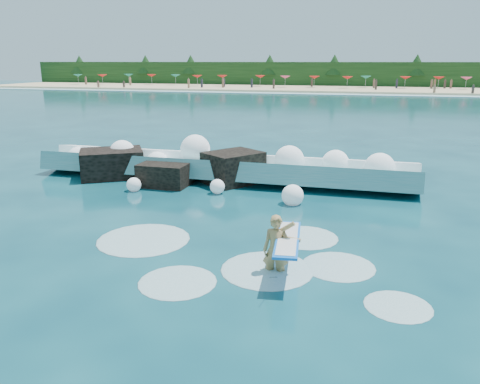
{
  "coord_description": "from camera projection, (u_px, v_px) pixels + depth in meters",
  "views": [
    {
      "loc": [
        5.2,
        -11.66,
        5.17
      ],
      "look_at": [
        1.5,
        2.0,
        1.2
      ],
      "focal_mm": 35.0,
      "sensor_mm": 36.0,
      "label": 1
    }
  ],
  "objects": [
    {
      "name": "ground",
      "position": [
        172.0,
        246.0,
        13.54
      ],
      "size": [
        200.0,
        200.0,
        0.0
      ],
      "primitive_type": "plane",
      "color": "#083240",
      "rests_on": "ground"
    },
    {
      "name": "beach",
      "position": [
        340.0,
        89.0,
        85.98
      ],
      "size": [
        140.0,
        20.0,
        0.4
      ],
      "primitive_type": "cube",
      "color": "tan",
      "rests_on": "ground"
    },
    {
      "name": "wet_band",
      "position": [
        336.0,
        94.0,
        75.8
      ],
      "size": [
        140.0,
        5.0,
        0.08
      ],
      "primitive_type": "cube",
      "color": "silver",
      "rests_on": "ground"
    },
    {
      "name": "treeline",
      "position": [
        344.0,
        75.0,
        94.65
      ],
      "size": [
        140.0,
        4.0,
        5.0
      ],
      "primitive_type": "cube",
      "color": "black",
      "rests_on": "ground"
    },
    {
      "name": "breaking_wave",
      "position": [
        221.0,
        168.0,
        21.06
      ],
      "size": [
        16.92,
        2.68,
        1.46
      ],
      "color": "teal",
      "rests_on": "ground"
    },
    {
      "name": "rock_cluster",
      "position": [
        165.0,
        169.0,
        20.89
      ],
      "size": [
        8.81,
        3.48,
        1.6
      ],
      "color": "black",
      "rests_on": "ground"
    },
    {
      "name": "surfer_with_board",
      "position": [
        279.0,
        248.0,
        11.68
      ],
      "size": [
        1.04,
        2.97,
        1.82
      ],
      "color": "#A2804B",
      "rests_on": "ground"
    },
    {
      "name": "wave_spray",
      "position": [
        233.0,
        161.0,
        20.56
      ],
      "size": [
        14.94,
        4.26,
        2.03
      ],
      "color": "white",
      "rests_on": "ground"
    },
    {
      "name": "surf_foam",
      "position": [
        230.0,
        256.0,
        12.88
      ],
      "size": [
        9.32,
        5.78,
        0.14
      ],
      "color": "silver",
      "rests_on": "ground"
    },
    {
      "name": "beach_umbrellas",
      "position": [
        341.0,
        77.0,
        87.23
      ],
      "size": [
        112.07,
        6.77,
        0.5
      ],
      "color": "#127261",
      "rests_on": "ground"
    },
    {
      "name": "beachgoers",
      "position": [
        303.0,
        84.0,
        84.57
      ],
      "size": [
        104.6,
        13.43,
        1.93
      ],
      "color": "#3F332D",
      "rests_on": "ground"
    }
  ]
}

